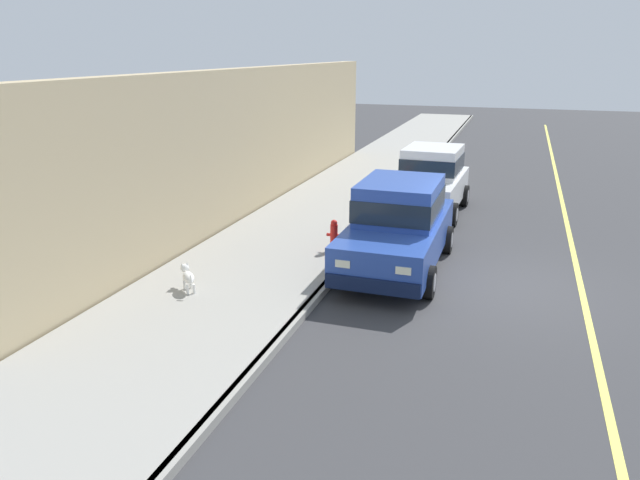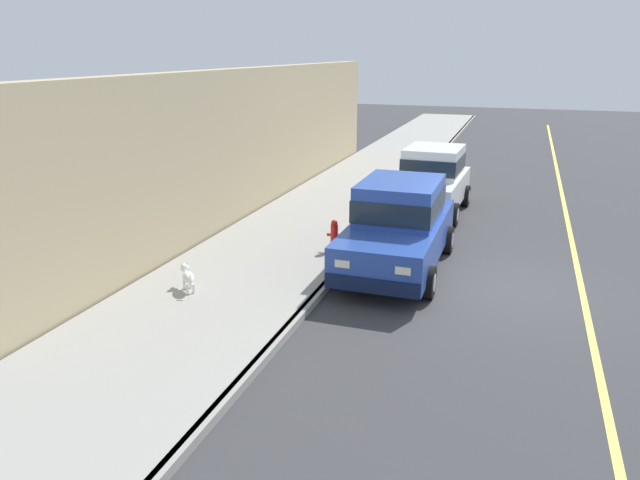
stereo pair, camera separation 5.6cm
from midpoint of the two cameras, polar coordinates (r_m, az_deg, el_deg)
ground_plane at (r=12.48m, az=16.55°, el=-4.17°), size 80.00×80.00×0.00m
curb at (r=12.90m, az=2.28°, el=-2.34°), size 0.16×64.00×0.14m
sidewalk at (r=13.49m, az=-5.07°, el=-1.50°), size 3.60×64.00×0.14m
lane_centre_line at (r=12.56m, az=23.86°, el=-4.84°), size 0.12×57.60×0.01m
car_blue_sedan at (r=12.70m, az=7.44°, el=1.52°), size 2.04×4.60×1.92m
car_white_hatchback at (r=17.42m, az=10.54°, el=5.80°), size 2.05×3.86×1.88m
dog_white at (r=11.54m, az=-12.77°, el=-3.39°), size 0.55×0.59×0.49m
fire_hydrant at (r=13.47m, az=1.23°, el=0.37°), size 0.34×0.24×0.72m
building_facade at (r=17.47m, az=-6.29°, el=9.55°), size 0.50×20.00×4.07m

